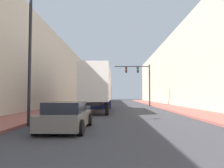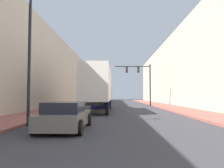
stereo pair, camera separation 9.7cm
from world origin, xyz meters
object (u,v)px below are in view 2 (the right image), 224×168
sedan_car (65,116)px  street_lamp (30,35)px  semi_truck (99,88)px  traffic_signal_gantry (142,77)px

sedan_car → street_lamp: street_lamp is taller
semi_truck → sedan_car: 12.50m
semi_truck → sedan_car: size_ratio=2.92×
semi_truck → street_lamp: street_lamp is taller
sedan_car → traffic_signal_gantry: traffic_signal_gantry is taller
semi_truck → traffic_signal_gantry: size_ratio=1.94×
traffic_signal_gantry → street_lamp: street_lamp is taller
traffic_signal_gantry → street_lamp: (-8.54, -22.17, 0.47)m
sedan_car → semi_truck: bearing=87.5°
traffic_signal_gantry → sedan_car: bearing=-105.1°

